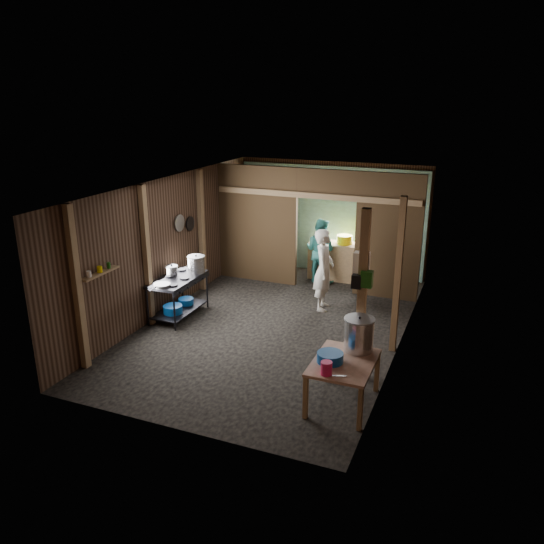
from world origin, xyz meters
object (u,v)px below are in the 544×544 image
at_px(prep_table, 343,383).
at_px(stock_pot, 359,335).
at_px(gas_range, 179,297).
at_px(stove_pot_large, 196,265).
at_px(cook, 324,270).
at_px(yellow_tub, 345,240).
at_px(pink_bucket, 326,368).

height_order(prep_table, stock_pot, stock_pot).
height_order(gas_range, stove_pot_large, stove_pot_large).
bearing_deg(prep_table, stove_pot_large, 147.64).
bearing_deg(cook, stove_pot_large, 104.32).
distance_m(gas_range, yellow_tub, 4.06).
height_order(gas_range, pink_bucket, pink_bucket).
height_order(stock_pot, yellow_tub, stock_pot).
distance_m(prep_table, stove_pot_large, 4.23).
bearing_deg(stock_pot, cook, 115.81).
bearing_deg(yellow_tub, stock_pot, -72.80).
bearing_deg(stove_pot_large, pink_bucket, -38.05).
height_order(stock_pot, pink_bucket, stock_pot).
xyz_separation_m(stove_pot_large, yellow_tub, (2.19, 2.83, 0.01)).
relative_size(stove_pot_large, pink_bucket, 1.92).
distance_m(stock_pot, yellow_tub, 4.89).
distance_m(prep_table, pink_bucket, 0.62).
height_order(gas_range, stock_pot, stock_pot).
bearing_deg(pink_bucket, yellow_tub, 102.60).
bearing_deg(gas_range, yellow_tub, 54.07).
xyz_separation_m(gas_range, cook, (2.44, 1.41, 0.42)).
bearing_deg(stove_pot_large, prep_table, -32.36).
bearing_deg(pink_bucket, stove_pot_large, 141.95).
height_order(prep_table, pink_bucket, pink_bucket).
relative_size(gas_range, yellow_tub, 3.76).
height_order(yellow_tub, cook, cook).
bearing_deg(cook, pink_bucket, -171.52).
bearing_deg(gas_range, stock_pot, -20.36).
bearing_deg(pink_bucket, stock_pot, 75.46).
distance_m(gas_range, pink_bucket, 4.25).
relative_size(prep_table, yellow_tub, 3.16).
relative_size(stove_pot_large, cook, 0.21).
relative_size(pink_bucket, cook, 0.11).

